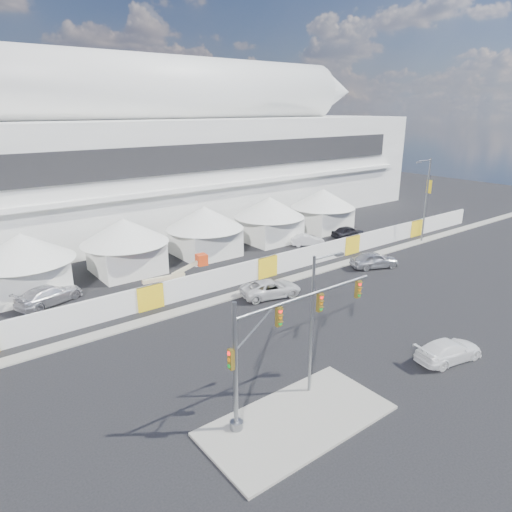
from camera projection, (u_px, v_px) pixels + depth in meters
ground at (335, 360)px, 29.29m from camera, size 160.00×160.00×0.00m
median_island at (297, 420)px, 23.53m from camera, size 10.00×5.00×0.15m
far_curb at (377, 254)px, 50.26m from camera, size 80.00×1.20×0.12m
stadium at (160, 153)px, 62.70m from camera, size 80.00×24.80×21.98m
tent_row at (167, 233)px, 46.70m from camera, size 53.40×8.40×5.40m
hoarding_fence at (267, 267)px, 43.38m from camera, size 70.00×0.25×2.00m
scaffold_tower at (366, 163)px, 81.18m from camera, size 4.40×4.40×12.00m
sedan_silver at (374, 260)px, 45.91m from camera, size 3.64×5.23×1.65m
pickup_curb at (271, 288)px, 38.92m from camera, size 3.69×5.67×1.45m
pickup_near at (449, 350)px, 29.08m from camera, size 2.81×5.03×1.38m
lot_car_a at (307, 240)px, 53.40m from camera, size 3.20×4.02×1.28m
lot_car_b at (348, 232)px, 56.55m from camera, size 2.30×4.55×1.49m
lot_car_c at (49, 295)px, 37.45m from camera, size 3.93×5.92×1.59m
traffic_mast at (270, 347)px, 22.86m from camera, size 9.64×0.67×6.88m
streetlight_median at (315, 316)px, 24.59m from camera, size 2.22×0.22×8.02m
streetlight_curb at (426, 194)px, 53.23m from camera, size 2.94×0.66×9.94m
boom_lift at (159, 290)px, 38.01m from camera, size 6.88×1.93×3.45m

